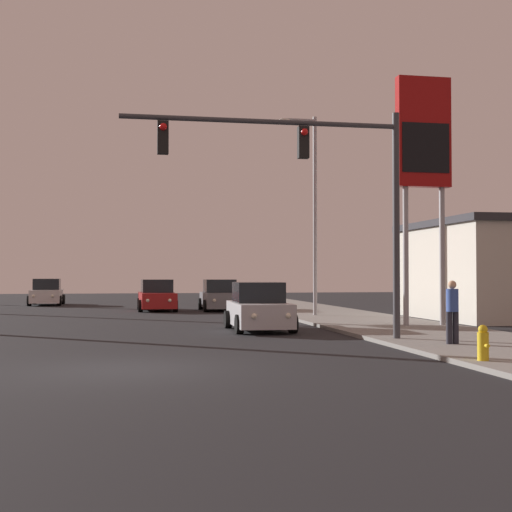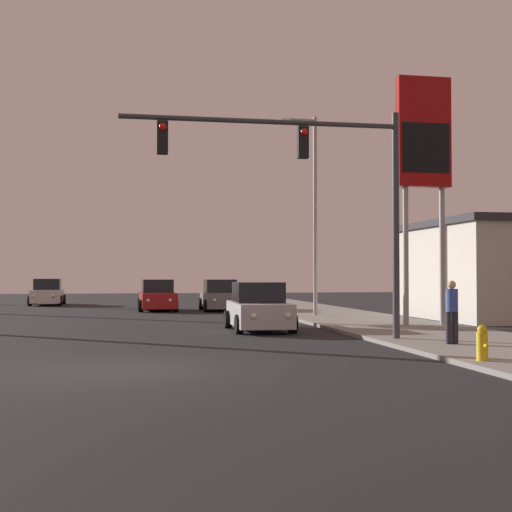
{
  "view_description": "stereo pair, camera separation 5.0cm",
  "coord_description": "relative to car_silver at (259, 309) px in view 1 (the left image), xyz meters",
  "views": [
    {
      "loc": [
        -0.01,
        -14.92,
        1.95
      ],
      "look_at": [
        4.91,
        11.77,
        2.66
      ],
      "focal_mm": 50.0,
      "sensor_mm": 36.0,
      "label": 1
    },
    {
      "loc": [
        0.04,
        -14.93,
        1.95
      ],
      "look_at": [
        4.91,
        11.77,
        2.66
      ],
      "focal_mm": 50.0,
      "sensor_mm": 36.0,
      "label": 2
    }
  ],
  "objects": [
    {
      "name": "pedestrian_on_sidewalk",
      "position": [
        3.91,
        -6.83,
        0.27
      ],
      "size": [
        0.34,
        0.32,
        1.67
      ],
      "color": "#23232D",
      "rests_on": "sidewalk_right"
    },
    {
      "name": "traffic_light_mast",
      "position": [
        0.78,
        -4.99,
        4.0
      ],
      "size": [
        7.96,
        0.36,
        6.5
      ],
      "color": "#38383D",
      "rests_on": "sidewalk_right"
    },
    {
      "name": "fire_hydrant",
      "position": [
        2.91,
        -10.34,
        -0.27
      ],
      "size": [
        0.24,
        0.34,
        0.76
      ],
      "color": "gold",
      "rests_on": "sidewalk_right"
    },
    {
      "name": "sidewalk_right",
      "position": [
        4.92,
        0.54,
        -0.7
      ],
      "size": [
        5.0,
        60.0,
        0.12
      ],
      "color": "gray",
      "rests_on": "ground"
    },
    {
      "name": "car_grey",
      "position": [
        0.46,
        13.89,
        0.0
      ],
      "size": [
        2.04,
        4.32,
        1.68
      ],
      "rotation": [
        0.0,
        0.0,
        3.13
      ],
      "color": "slate",
      "rests_on": "ground"
    },
    {
      "name": "gas_station_sign",
      "position": [
        6.05,
        -0.19,
        5.86
      ],
      "size": [
        2.0,
        0.42,
        9.0
      ],
      "color": "#99999E",
      "rests_on": "sidewalk_right"
    },
    {
      "name": "car_silver",
      "position": [
        0.0,
        0.0,
        0.0
      ],
      "size": [
        2.04,
        4.34,
        1.68
      ],
      "rotation": [
        0.0,
        0.0,
        3.11
      ],
      "color": "#B7B7BC",
      "rests_on": "ground"
    },
    {
      "name": "car_white",
      "position": [
        -9.5,
        22.8,
        0.0
      ],
      "size": [
        2.04,
        4.33,
        1.68
      ],
      "rotation": [
        0.0,
        0.0,
        3.17
      ],
      "color": "silver",
      "rests_on": "ground"
    },
    {
      "name": "street_lamp",
      "position": [
        3.75,
        6.81,
        4.36
      ],
      "size": [
        1.74,
        0.24,
        9.0
      ],
      "color": "#99999E",
      "rests_on": "sidewalk_right"
    },
    {
      "name": "car_red",
      "position": [
        -2.89,
        14.34,
        0.0
      ],
      "size": [
        2.04,
        4.34,
        1.68
      ],
      "rotation": [
        0.0,
        0.0,
        3.17
      ],
      "color": "maroon",
      "rests_on": "ground"
    },
    {
      "name": "ground_plane",
      "position": [
        -4.58,
        -9.46,
        -0.76
      ],
      "size": [
        120.0,
        120.0,
        0.0
      ],
      "primitive_type": "plane",
      "color": "black"
    }
  ]
}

